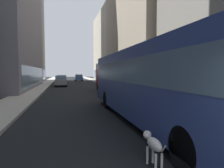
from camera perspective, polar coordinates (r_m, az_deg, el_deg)
The scene contains 10 objects.
ground_plane at distance 36.01m, azimuth -10.20°, elevation 0.00°, with size 120.00×120.00×0.00m, color black.
sidewalk_left at distance 36.07m, azimuth -19.27°, elevation -0.01°, with size 2.40×110.00×0.15m, color #ADA89E.
sidewalk_right at distance 36.84m, azimuth -1.32°, elevation 0.25°, with size 2.40×110.00×0.15m, color #ADA89E.
building_right_far at distance 55.79m, azimuth 0.93°, elevation 10.84°, with size 9.25×20.23×18.63m.
transit_bus at distance 8.47m, azimuth 11.30°, elevation 1.07°, with size 2.78×11.53×3.05m.
car_silver_sedan at distance 39.51m, azimuth -14.62°, elevation 1.44°, with size 1.89×4.56×1.62m.
car_grey_wagon at distance 30.53m, azimuth -14.77°, elevation 0.88°, with size 1.74×4.22×1.62m.
car_blue_hatchback at distance 48.31m, azimuth -9.78°, elevation 1.84°, with size 1.79×4.55×1.62m.
box_truck at distance 21.75m, azimuth -0.17°, elevation 2.25°, with size 2.30×7.50×3.05m.
dalmatian_dog at distance 4.65m, azimuth 11.99°, elevation -16.83°, with size 0.22×0.96×0.72m.
Camera 1 is at (-2.43, -0.87, 2.12)m, focal length 31.09 mm.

